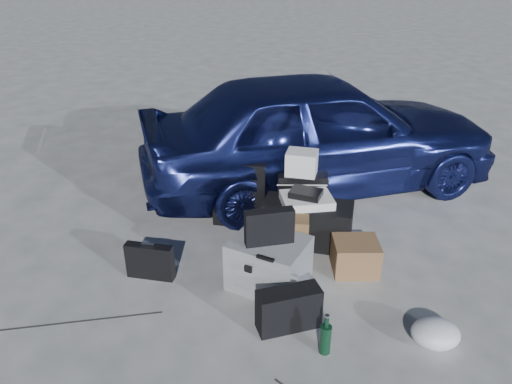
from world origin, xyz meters
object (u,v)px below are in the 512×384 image
briefcase (150,261)px  suitcase_right (302,201)px  duffel_bag (307,223)px  pelican_case (269,263)px  car (319,131)px  cardboard_box (355,256)px  green_bottle (326,335)px  suitcase_left (240,193)px

briefcase → suitcase_right: 1.54m
duffel_bag → pelican_case: bearing=-105.3°
duffel_bag → car: bearing=93.9°
suitcase_right → cardboard_box: size_ratio=1.50×
suitcase_right → duffel_bag: bearing=-83.6°
suitcase_right → briefcase: bearing=-147.2°
pelican_case → duffel_bag: pelican_case is taller
suitcase_right → green_bottle: 1.66m
car → pelican_case: 1.95m
suitcase_right → green_bottle: bearing=-88.3°
suitcase_left → briefcase: bearing=-118.9°
pelican_case → green_bottle: pelican_case is taller
pelican_case → cardboard_box: size_ratio=1.54×
duffel_bag → green_bottle: duffel_bag is taller
briefcase → duffel_bag: bearing=33.6°
briefcase → green_bottle: (1.43, -0.64, -0.00)m
cardboard_box → briefcase: bearing=-168.5°
suitcase_left → car: bearing=55.0°
car → suitcase_left: 1.22m
briefcase → suitcase_left: suitcase_left is taller
cardboard_box → pelican_case: bearing=-156.5°
car → green_bottle: car is taller
suitcase_right → green_bottle: suitcase_right is taller
car → suitcase_right: (-0.11, -0.93, -0.37)m
car → duffel_bag: 1.28m
car → cardboard_box: car is taller
pelican_case → suitcase_right: 0.97m
car → suitcase_right: car is taller
briefcase → suitcase_right: (1.17, 0.99, 0.12)m
pelican_case → car: bearing=100.0°
suitcase_left → duffel_bag: 0.72m
pelican_case → green_bottle: size_ratio=1.86×
duffel_bag → cardboard_box: 0.57m
green_bottle → pelican_case: bearing=124.2°
briefcase → suitcase_right: bearing=43.7°
cardboard_box → green_bottle: green_bottle is taller
car → suitcase_left: bearing=119.4°
suitcase_left → suitcase_right: bearing=3.4°
suitcase_left → green_bottle: 1.83m
suitcase_left → green_bottle: size_ratio=2.17×
suitcase_left → duffel_bag: size_ratio=0.83×
briefcase → duffel_bag: (1.24, 0.72, 0.05)m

